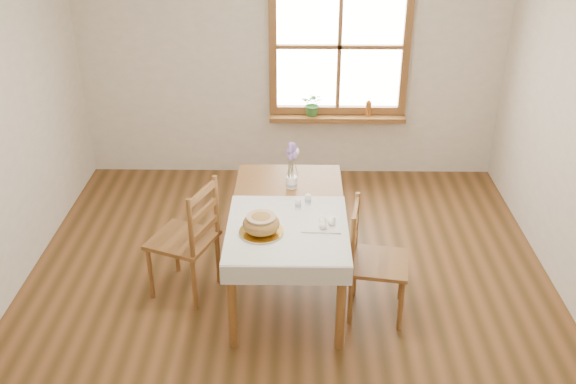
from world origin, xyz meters
name	(u,v)px	position (x,y,z in m)	size (l,w,h in m)	color
ground	(287,308)	(0.00, 0.00, 0.00)	(5.00, 5.00, 0.00)	brown
room_walls	(287,108)	(0.00, 0.00, 1.71)	(4.60, 5.10, 2.65)	beige
window	(339,47)	(0.50, 2.47, 1.45)	(1.46, 0.08, 1.46)	brown
window_sill	(337,118)	(0.50, 2.40, 0.69)	(1.46, 0.20, 0.05)	brown
dining_table	(288,218)	(0.00, 0.30, 0.66)	(0.90, 1.60, 0.75)	brown
table_linen	(287,228)	(0.00, 0.00, 0.76)	(0.91, 0.99, 0.01)	silver
chair_left	(182,238)	(-0.85, 0.25, 0.50)	(0.47, 0.49, 1.01)	brown
chair_right	(379,261)	(0.70, -0.02, 0.47)	(0.44, 0.46, 0.95)	brown
bread_plate	(261,232)	(-0.19, -0.08, 0.77)	(0.32, 0.32, 0.02)	white
bread_loaf	(261,222)	(-0.19, -0.08, 0.85)	(0.27, 0.27, 0.15)	#B0823E
egg_napkin	(322,224)	(0.26, 0.04, 0.77)	(0.29, 0.25, 0.01)	silver
eggs	(322,221)	(0.26, 0.04, 0.80)	(0.23, 0.20, 0.05)	white
salt_shaker	(298,204)	(0.08, 0.28, 0.81)	(0.05, 0.05, 0.09)	white
pepper_shaker	(308,199)	(0.16, 0.36, 0.81)	(0.05, 0.05, 0.10)	white
flower_vase	(291,183)	(0.02, 0.64, 0.80)	(0.09, 0.09, 0.10)	white
lavender_bouquet	(292,161)	(0.02, 0.64, 1.00)	(0.16, 0.16, 0.30)	#7E5DA5
potted_plant	(313,107)	(0.24, 2.40, 0.82)	(0.23, 0.26, 0.20)	#36722D
amber_bottle	(368,108)	(0.83, 2.40, 0.80)	(0.06, 0.06, 0.18)	#9B541C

